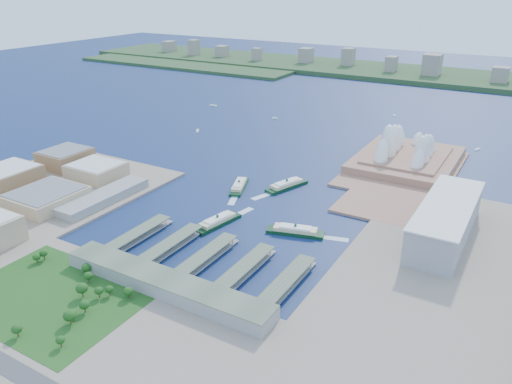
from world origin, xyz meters
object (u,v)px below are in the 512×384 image
Objects in this scene: opera_house at (409,143)px; ferry_d at (295,229)px; ferry_a at (239,184)px; toaster_building at (446,221)px; ferry_b at (287,183)px; ferry_c at (218,220)px.

opera_house is 3.04× the size of ferry_d.
toaster_building is at bearing -22.81° from ferry_a.
ferry_b is (-107.38, -160.14, -26.24)m from opera_house.
ferry_a is at bearing 41.90° from ferry_d.
opera_house is 219.62m from toaster_building.
ferry_d is at bearing -153.95° from toaster_building.
toaster_building reaches higher than ferry_d.
ferry_b is 122.98m from ferry_d.
ferry_a is (-248.31, 8.39, -15.21)m from toaster_building.
ferry_c is at bearing -157.63° from toaster_building.
ferry_a is 0.94× the size of ferry_c.
toaster_building reaches higher than ferry_a.
toaster_building is at bearing 7.73° from ferry_b.
ferry_b is 129.39m from ferry_c.
ferry_b is at bearing -123.84° from opera_house.
ferry_b is at bearing 15.84° from ferry_d.
opera_house is at bearing 29.56° from ferry_a.
ferry_c reaches higher than ferry_a.
toaster_building is at bearing -79.27° from ferry_d.
opera_house reaches higher than ferry_b.
ferry_b reaches higher than ferry_d.
toaster_building is 2.61× the size of ferry_c.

